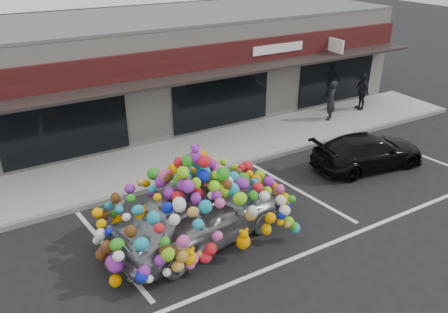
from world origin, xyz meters
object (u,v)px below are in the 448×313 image
pedestrian_c (362,91)px  pedestrian_a (331,100)px  black_sedan (368,151)px  toy_car (198,209)px

pedestrian_c → pedestrian_a: bearing=-68.6°
black_sedan → pedestrian_c: pedestrian_c is taller
pedestrian_a → black_sedan: bearing=27.4°
toy_car → pedestrian_a: bearing=-71.2°
toy_car → pedestrian_c: (10.61, 4.87, 0.01)m
pedestrian_c → toy_car: bearing=-51.8°
black_sedan → pedestrian_a: pedestrian_a is taller
toy_car → pedestrian_a: (8.51, 4.59, 0.03)m
pedestrian_a → toy_car: bearing=-10.5°
black_sedan → pedestrian_c: (3.75, 4.04, 0.39)m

